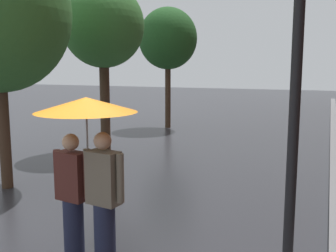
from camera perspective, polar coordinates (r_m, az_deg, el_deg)
kerb_strip at (r=13.58m, az=22.87°, el=-2.37°), size 0.30×36.00×0.12m
street_tree_1 at (r=11.65m, az=-9.29°, el=13.89°), size 2.32×2.32×4.81m
street_tree_2 at (r=16.07m, az=-0.02°, el=12.38°), size 2.32×2.32×4.78m
couple_under_umbrella at (r=4.91m, az=-11.52°, el=-3.65°), size 1.23×1.23×2.13m
street_lamp_post at (r=4.51m, az=18.04°, el=9.57°), size 0.24×0.24×4.47m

